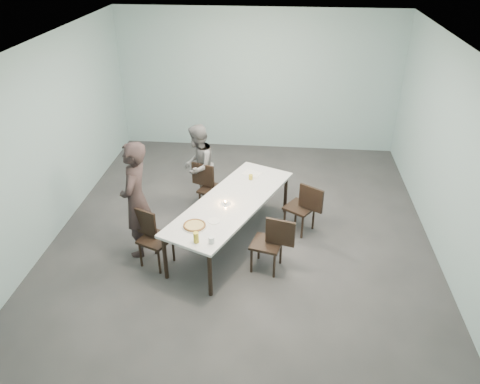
# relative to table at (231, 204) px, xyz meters

# --- Properties ---
(ground) EXTENTS (7.00, 7.00, 0.00)m
(ground) POSITION_rel_table_xyz_m (0.15, 0.27, -0.69)
(ground) COLOR #333335
(ground) RESTS_ON ground
(room_shell) EXTENTS (6.02, 7.02, 3.01)m
(room_shell) POSITION_rel_table_xyz_m (0.15, 0.27, 1.33)
(room_shell) COLOR #97BABF
(room_shell) RESTS_ON ground
(table) EXTENTS (1.86, 2.74, 0.75)m
(table) POSITION_rel_table_xyz_m (0.00, 0.00, 0.00)
(table) COLOR white
(table) RESTS_ON ground
(chair_near_left) EXTENTS (0.65, 0.55, 0.87)m
(chair_near_left) POSITION_rel_table_xyz_m (-1.11, -0.63, -0.19)
(chair_near_left) COLOR black
(chair_near_left) RESTS_ON ground
(chair_far_left) EXTENTS (0.65, 0.54, 0.87)m
(chair_far_left) POSITION_rel_table_xyz_m (-0.50, 0.91, -0.19)
(chair_far_left) COLOR black
(chair_far_left) RESTS_ON ground
(chair_near_right) EXTENTS (0.65, 0.51, 0.87)m
(chair_near_right) POSITION_rel_table_xyz_m (0.65, -0.63, -0.19)
(chair_near_right) COLOR black
(chair_near_right) RESTS_ON ground
(chair_far_right) EXTENTS (0.64, 0.58, 0.87)m
(chair_far_right) POSITION_rel_table_xyz_m (1.13, 0.39, -0.19)
(chair_far_right) COLOR black
(chair_far_right) RESTS_ON ground
(diner_near) EXTENTS (0.44, 0.66, 1.81)m
(diner_near) POSITION_rel_table_xyz_m (-1.36, -0.37, 0.21)
(diner_near) COLOR black
(diner_near) RESTS_ON ground
(diner_far) EXTENTS (0.64, 0.78, 1.50)m
(diner_far) POSITION_rel_table_xyz_m (-0.71, 1.12, 0.05)
(diner_far) COLOR slate
(diner_far) RESTS_ON ground
(pizza) EXTENTS (0.34, 0.34, 0.04)m
(pizza) POSITION_rel_table_xyz_m (-0.43, -0.75, 0.08)
(pizza) COLOR white
(pizza) RESTS_ON table
(side_plate) EXTENTS (0.18, 0.18, 0.01)m
(side_plate) POSITION_rel_table_xyz_m (-0.18, -0.58, 0.06)
(side_plate) COLOR white
(side_plate) RESTS_ON table
(beer_glass) EXTENTS (0.08, 0.08, 0.15)m
(beer_glass) POSITION_rel_table_xyz_m (-0.34, -1.10, 0.13)
(beer_glass) COLOR gold
(beer_glass) RESTS_ON table
(water_tumbler) EXTENTS (0.08, 0.08, 0.09)m
(water_tumbler) POSITION_rel_table_xyz_m (-0.14, -1.10, 0.10)
(water_tumbler) COLOR silver
(water_tumbler) RESTS_ON table
(tealight) EXTENTS (0.06, 0.06, 0.05)m
(tealight) POSITION_rel_table_xyz_m (-0.08, -0.10, 0.08)
(tealight) COLOR silver
(tealight) RESTS_ON table
(amber_tumbler) EXTENTS (0.07, 0.07, 0.08)m
(amber_tumbler) POSITION_rel_table_xyz_m (0.24, 0.73, 0.10)
(amber_tumbler) COLOR gold
(amber_tumbler) RESTS_ON table
(menu) EXTENTS (0.36, 0.32, 0.01)m
(menu) POSITION_rel_table_xyz_m (0.24, 0.93, 0.06)
(menu) COLOR silver
(menu) RESTS_ON table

